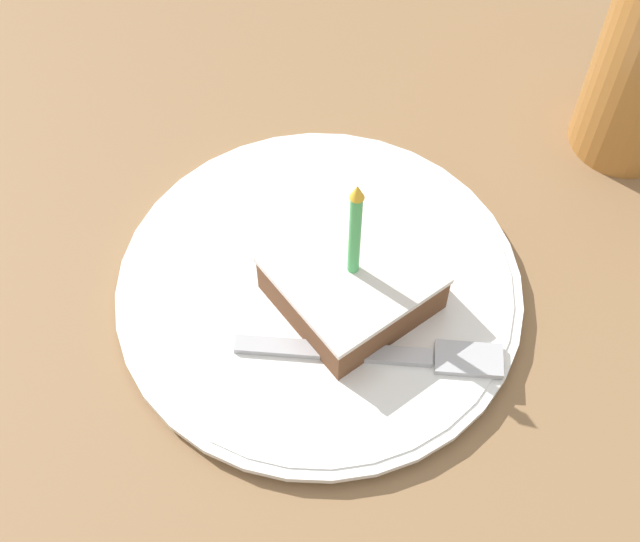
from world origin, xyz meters
name	(u,v)px	position (x,y,z in m)	size (l,w,h in m)	color
ground_plane	(291,327)	(0.00, 0.00, -0.02)	(2.40, 2.40, 0.04)	olive
plate	(320,289)	(0.03, 0.00, 0.01)	(0.29, 0.29, 0.01)	white
cake_slice	(352,282)	(0.04, -0.02, 0.03)	(0.10, 0.09, 0.12)	brown
fork	(389,353)	(0.03, -0.07, 0.02)	(0.14, 0.13, 0.00)	#B2B2B7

